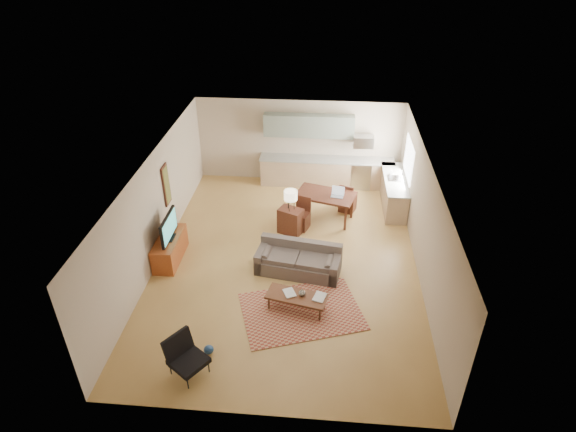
# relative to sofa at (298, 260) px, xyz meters

# --- Properties ---
(room) EXTENTS (9.00, 9.00, 9.00)m
(room) POSITION_rel_sofa_xyz_m (-0.32, 0.43, 0.98)
(room) COLOR #AC8243
(room) RESTS_ON ground
(kitchen_counter_back) EXTENTS (4.26, 0.64, 0.92)m
(kitchen_counter_back) POSITION_rel_sofa_xyz_m (0.58, 4.61, 0.09)
(kitchen_counter_back) COLOR tan
(kitchen_counter_back) RESTS_ON ground
(kitchen_counter_right) EXTENTS (0.64, 2.26, 0.92)m
(kitchen_counter_right) POSITION_rel_sofa_xyz_m (2.61, 3.43, 0.09)
(kitchen_counter_right) COLOR tan
(kitchen_counter_right) RESTS_ON ground
(kitchen_range) EXTENTS (0.62, 0.62, 0.90)m
(kitchen_range) POSITION_rel_sofa_xyz_m (1.68, 4.61, 0.08)
(kitchen_range) COLOR #A5A8AD
(kitchen_range) RESTS_ON ground
(kitchen_microwave) EXTENTS (0.62, 0.40, 0.35)m
(kitchen_microwave) POSITION_rel_sofa_xyz_m (1.68, 4.63, 1.18)
(kitchen_microwave) COLOR #A5A8AD
(kitchen_microwave) RESTS_ON room
(upper_cabinets) EXTENTS (2.80, 0.34, 0.70)m
(upper_cabinets) POSITION_rel_sofa_xyz_m (-0.02, 4.76, 1.58)
(upper_cabinets) COLOR gray
(upper_cabinets) RESTS_ON room
(window_right) EXTENTS (0.02, 1.40, 1.05)m
(window_right) POSITION_rel_sofa_xyz_m (2.91, 3.43, 1.18)
(window_right) COLOR white
(window_right) RESTS_ON room
(wall_art_left) EXTENTS (0.06, 0.42, 1.10)m
(wall_art_left) POSITION_rel_sofa_xyz_m (-3.53, 1.33, 1.18)
(wall_art_left) COLOR olive
(wall_art_left) RESTS_ON room
(triptych) EXTENTS (1.70, 0.04, 0.50)m
(triptych) POSITION_rel_sofa_xyz_m (-0.42, 4.90, 1.38)
(triptych) COLOR beige
(triptych) RESTS_ON room
(rug) EXTENTS (3.00, 2.50, 0.02)m
(rug) POSITION_rel_sofa_xyz_m (0.17, -1.40, -0.36)
(rug) COLOR maroon
(rug) RESTS_ON floor
(sofa) EXTENTS (2.24, 1.25, 0.74)m
(sofa) POSITION_rel_sofa_xyz_m (0.00, 0.00, 0.00)
(sofa) COLOR #574B45
(sofa) RESTS_ON floor
(coffee_table) EXTENTS (1.42, 0.82, 0.40)m
(coffee_table) POSITION_rel_sofa_xyz_m (0.05, -1.34, -0.17)
(coffee_table) COLOR #4A2614
(coffee_table) RESTS_ON floor
(book_a) EXTENTS (0.47, 0.49, 0.03)m
(book_a) POSITION_rel_sofa_xyz_m (-0.22, -1.33, 0.04)
(book_a) COLOR maroon
(book_a) RESTS_ON coffee_table
(book_b) EXTENTS (0.44, 0.48, 0.03)m
(book_b) POSITION_rel_sofa_xyz_m (0.44, -1.32, 0.04)
(book_b) COLOR navy
(book_b) RESTS_ON coffee_table
(vase) EXTENTS (0.19, 0.19, 0.16)m
(vase) POSITION_rel_sofa_xyz_m (0.17, -1.31, 0.11)
(vase) COLOR black
(vase) RESTS_ON coffee_table
(armchair) EXTENTS (1.00, 1.00, 0.81)m
(armchair) POSITION_rel_sofa_xyz_m (-1.85, -3.27, 0.04)
(armchair) COLOR black
(armchair) RESTS_ON floor
(tv_credenza) EXTENTS (0.54, 1.41, 0.65)m
(tv_credenza) POSITION_rel_sofa_xyz_m (-3.27, 0.24, -0.04)
(tv_credenza) COLOR brown
(tv_credenza) RESTS_ON floor
(tv) EXTENTS (0.11, 1.08, 0.65)m
(tv) POSITION_rel_sofa_xyz_m (-3.22, 0.24, 0.60)
(tv) COLOR black
(tv) RESTS_ON tv_credenza
(console_table) EXTENTS (0.75, 0.64, 0.74)m
(console_table) POSITION_rel_sofa_xyz_m (-0.33, 1.72, -0.00)
(console_table) COLOR #3B1B11
(console_table) RESTS_ON floor
(table_lamp) EXTENTS (0.47, 0.47, 0.59)m
(table_lamp) POSITION_rel_sofa_xyz_m (-0.33, 1.72, 0.66)
(table_lamp) COLOR beige
(table_lamp) RESTS_ON console_table
(dining_table) EXTENTS (1.81, 1.35, 0.82)m
(dining_table) POSITION_rel_sofa_xyz_m (0.59, 2.51, 0.04)
(dining_table) COLOR #3B1B11
(dining_table) RESTS_ON floor
(dining_chair_near) EXTENTS (0.57, 0.58, 0.92)m
(dining_chair_near) POSITION_rel_sofa_xyz_m (-0.07, 1.97, 0.09)
(dining_chair_near) COLOR #3B1B11
(dining_chair_near) RESTS_ON floor
(dining_chair_far) EXTENTS (0.57, 0.58, 0.91)m
(dining_chair_far) POSITION_rel_sofa_xyz_m (1.26, 3.04, 0.08)
(dining_chair_far) COLOR #3B1B11
(dining_chair_far) RESTS_ON floor
(laptop) EXTENTS (0.39, 0.32, 0.26)m
(laptop) POSITION_rel_sofa_xyz_m (0.92, 2.40, 0.58)
(laptop) COLOR #A5A8AD
(laptop) RESTS_ON dining_table
(soap_bottle) EXTENTS (0.11, 0.11, 0.19)m
(soap_bottle) POSITION_rel_sofa_xyz_m (2.51, 3.69, 0.65)
(soap_bottle) COLOR beige
(soap_bottle) RESTS_ON kitchen_counter_right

